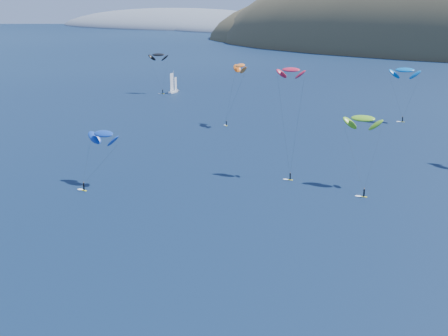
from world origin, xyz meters
TOP-DOWN VIEW (x-y plane):
  - headland at (-445.26, 750.08)m, footprint 460.00×250.00m
  - sailboat at (-111.26, 210.38)m, footprint 8.53×7.35m
  - kitesurfer_1 at (-49.56, 161.89)m, footprint 9.12×10.45m
  - kitesurfer_3 at (9.85, 113.58)m, footprint 10.03×13.83m
  - kitesurfer_4 at (-1.61, 196.68)m, footprint 10.86×6.52m
  - kitesurfer_9 at (-9.47, 114.47)m, footprint 8.48×10.23m
  - kitesurfer_10 at (-44.32, 83.56)m, footprint 9.31×11.55m
  - kitesurfer_12 at (-117.72, 208.33)m, footprint 9.86×7.11m

SIDE VIEW (x-z plane):
  - headland at x=-445.26m, z-range -33.36..26.64m
  - sailboat at x=-111.26m, z-range -4.34..6.15m
  - kitesurfer_10 at x=-44.32m, z-range 4.62..18.91m
  - kitesurfer_3 at x=9.85m, z-range 6.59..24.77m
  - kitesurfer_12 at x=-117.72m, z-range 7.44..27.37m
  - kitesurfer_4 at x=-1.61m, z-range 7.66..28.75m
  - kitesurfer_1 at x=-49.56m, z-range 9.01..31.89m
  - kitesurfer_9 at x=-9.47m, z-range 11.92..39.87m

